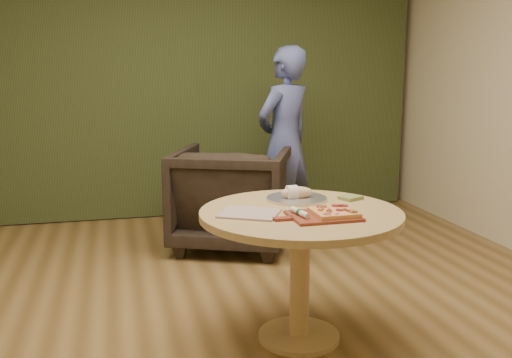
{
  "coord_description": "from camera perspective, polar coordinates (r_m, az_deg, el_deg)",
  "views": [
    {
      "loc": [
        -0.73,
        -2.96,
        1.52
      ],
      "look_at": [
        0.08,
        0.25,
        0.87
      ],
      "focal_mm": 40.0,
      "sensor_mm": 36.0,
      "label": 1
    }
  ],
  "objects": [
    {
      "name": "room_shell",
      "position": [
        3.05,
        -0.29,
        8.89
      ],
      "size": [
        5.04,
        6.04,
        2.84
      ],
      "color": "olive",
      "rests_on": "ground"
    },
    {
      "name": "curtain",
      "position": [
        5.9,
        -7.12,
        9.85
      ],
      "size": [
        4.8,
        0.14,
        2.78
      ],
      "primitive_type": "cube",
      "color": "#2D391A",
      "rests_on": "ground"
    },
    {
      "name": "pedestal_table",
      "position": [
        3.16,
        4.46,
        -5.65
      ],
      "size": [
        1.11,
        1.11,
        0.75
      ],
      "rotation": [
        0.0,
        0.0,
        -0.14
      ],
      "color": "tan",
      "rests_on": "ground"
    },
    {
      "name": "pizza_paddle",
      "position": [
        2.99,
        6.57,
        -3.71
      ],
      "size": [
        0.45,
        0.28,
        0.01
      ],
      "rotation": [
        0.0,
        0.0,
        0.01
      ],
      "color": "maroon",
      "rests_on": "pedestal_table"
    },
    {
      "name": "flatbread_pizza",
      "position": [
        3.0,
        7.81,
        -3.29
      ],
      "size": [
        0.22,
        0.22,
        0.04
      ],
      "rotation": [
        0.0,
        0.0,
        0.01
      ],
      "color": "#E8A35A",
      "rests_on": "pizza_paddle"
    },
    {
      "name": "cutlery_roll",
      "position": [
        2.96,
        4.4,
        -3.35
      ],
      "size": [
        0.06,
        0.2,
        0.03
      ],
      "rotation": [
        0.0,
        0.0,
        0.16
      ],
      "color": "silver",
      "rests_on": "pizza_paddle"
    },
    {
      "name": "newspaper",
      "position": [
        3.03,
        -0.66,
        -3.45
      ],
      "size": [
        0.38,
        0.36,
        0.01
      ],
      "primitive_type": "cube",
      "rotation": [
        0.0,
        0.0,
        -0.5
      ],
      "color": "beige",
      "rests_on": "pedestal_table"
    },
    {
      "name": "serving_tray",
      "position": [
        3.37,
        4.08,
        -1.96
      ],
      "size": [
        0.36,
        0.36,
        0.02
      ],
      "color": "silver",
      "rests_on": "pedestal_table"
    },
    {
      "name": "bread_roll",
      "position": [
        3.36,
        3.95,
        -1.37
      ],
      "size": [
        0.19,
        0.09,
        0.09
      ],
      "color": "#DFC788",
      "rests_on": "serving_tray"
    },
    {
      "name": "green_packet",
      "position": [
        3.42,
        9.44,
        -1.85
      ],
      "size": [
        0.15,
        0.14,
        0.02
      ],
      "primitive_type": "cube",
      "rotation": [
        0.0,
        0.0,
        0.42
      ],
      "color": "#56652D",
      "rests_on": "pedestal_table"
    },
    {
      "name": "armchair",
      "position": [
        4.84,
        -2.39,
        -1.35
      ],
      "size": [
        1.19,
        1.16,
        0.95
      ],
      "primitive_type": "imported",
      "rotation": [
        0.0,
        0.0,
        2.74
      ],
      "color": "black",
      "rests_on": "ground"
    },
    {
      "name": "person_standing",
      "position": [
        5.2,
        2.86,
        3.75
      ],
      "size": [
        0.75,
        0.67,
        1.71
      ],
      "primitive_type": "imported",
      "rotation": [
        0.0,
        0.0,
        3.69
      ],
      "color": "#495592",
      "rests_on": "ground"
    }
  ]
}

